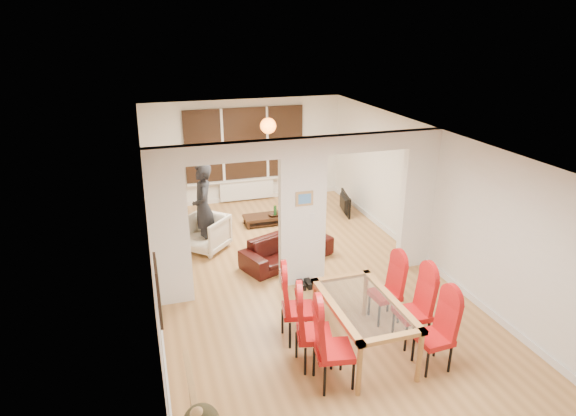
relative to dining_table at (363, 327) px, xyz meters
name	(u,v)px	position (x,y,z in m)	size (l,w,h in m)	color
floor	(302,281)	(-0.17, 2.09, -0.39)	(5.00, 9.00, 0.01)	#AF7C46
room_walls	(302,213)	(-0.17, 2.09, 0.91)	(5.00, 9.00, 2.60)	silver
divider_wall	(302,213)	(-0.17, 2.09, 0.91)	(5.00, 0.18, 2.60)	white
bay_window_blinds	(245,144)	(-0.17, 6.53, 1.11)	(3.00, 0.08, 1.80)	black
radiator	(247,190)	(-0.17, 6.49, -0.09)	(1.40, 0.08, 0.50)	white
pendant_light	(268,126)	(0.13, 5.39, 1.76)	(0.36, 0.36, 0.36)	orange
stair_newel	(194,415)	(-2.42, -1.11, 0.16)	(0.40, 1.20, 1.10)	tan
wall_poster	(158,290)	(-2.64, -0.31, 1.21)	(0.04, 0.52, 0.67)	gray
pillar_photo	(304,199)	(-0.17, 1.99, 1.21)	(0.30, 0.03, 0.25)	#4C8CD8
dining_table	(363,327)	(0.00, 0.00, 0.00)	(0.93, 1.66, 0.78)	#A9753E
dining_chair_la	(334,345)	(-0.63, -0.49, 0.19)	(0.46, 0.46, 1.15)	#B31213
dining_chair_lb	(314,328)	(-0.74, -0.06, 0.17)	(0.45, 0.45, 1.11)	#B31213
dining_chair_lc	(298,305)	(-0.76, 0.53, 0.17)	(0.45, 0.45, 1.12)	#B31213
dining_chair_ra	(434,333)	(0.73, -0.58, 0.14)	(0.42, 0.42, 1.05)	#B31213
dining_chair_rb	(413,309)	(0.75, -0.01, 0.16)	(0.44, 0.44, 1.09)	#B31213
dining_chair_rc	(385,291)	(0.65, 0.59, 0.12)	(0.41, 0.41, 1.02)	#B31213
sofa	(287,249)	(-0.19, 2.92, -0.12)	(1.81, 0.71, 0.53)	black
armchair	(205,233)	(-1.61, 3.89, -0.03)	(0.78, 0.80, 0.73)	beige
person	(203,208)	(-1.61, 3.96, 0.50)	(0.42, 0.65, 1.77)	black
television	(342,203)	(1.83, 4.96, -0.14)	(0.11, 0.87, 0.50)	black
coffee_table	(265,220)	(-0.14, 4.82, -0.28)	(0.94, 0.47, 0.22)	#311C10
bottle	(275,211)	(0.08, 4.72, -0.04)	(0.07, 0.07, 0.27)	#143F19
bowl	(273,215)	(0.04, 4.73, -0.14)	(0.23, 0.23, 0.06)	#311C10
shoes	(305,284)	(-0.18, 1.88, -0.34)	(0.25, 0.27, 0.10)	black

